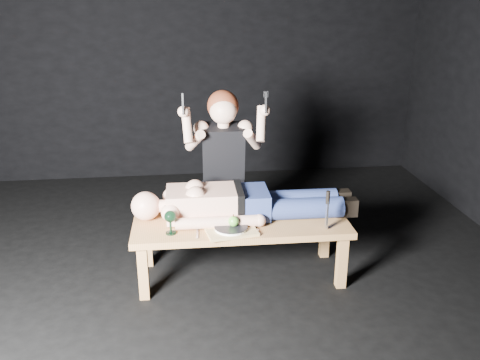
{
  "coord_description": "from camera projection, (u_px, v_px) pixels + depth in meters",
  "views": [
    {
      "loc": [
        -0.2,
        -3.28,
        2.02
      ],
      "look_at": [
        0.21,
        0.17,
        0.75
      ],
      "focal_mm": 38.68,
      "sensor_mm": 36.0,
      "label": 1
    }
  ],
  "objects": [
    {
      "name": "ground",
      "position": [
        214.0,
        285.0,
        3.78
      ],
      "size": [
        5.0,
        5.0,
        0.0
      ],
      "primitive_type": "plane",
      "color": "black",
      "rests_on": "ground"
    },
    {
      "name": "back_wall",
      "position": [
        195.0,
        43.0,
        5.59
      ],
      "size": [
        5.0,
        0.0,
        5.0
      ],
      "primitive_type": "plane",
      "rotation": [
        1.57,
        0.0,
        0.0
      ],
      "color": "black",
      "rests_on": "ground"
    },
    {
      "name": "table",
      "position": [
        241.0,
        249.0,
        3.84
      ],
      "size": [
        1.57,
        0.61,
        0.45
      ],
      "primitive_type": "cube",
      "rotation": [
        0.0,
        0.0,
        -0.01
      ],
      "color": "#A77145",
      "rests_on": "ground"
    },
    {
      "name": "lying_man",
      "position": [
        246.0,
        199.0,
        3.81
      ],
      "size": [
        1.61,
        0.51,
        0.27
      ],
      "primitive_type": null,
      "rotation": [
        0.0,
        0.0,
        -0.01
      ],
      "color": "#E6AF96",
      "rests_on": "table"
    },
    {
      "name": "kneeling_woman",
      "position": [
        223.0,
        166.0,
        4.21
      ],
      "size": [
        0.76,
        0.84,
        1.36
      ],
      "primitive_type": null,
      "rotation": [
        0.0,
        0.0,
        -0.04
      ],
      "color": "black",
      "rests_on": "ground"
    },
    {
      "name": "serving_tray",
      "position": [
        231.0,
        230.0,
        3.59
      ],
      "size": [
        0.38,
        0.3,
        0.02
      ],
      "primitive_type": "cube",
      "rotation": [
        0.0,
        0.0,
        0.16
      ],
      "color": "tan",
      "rests_on": "table"
    },
    {
      "name": "plate",
      "position": [
        231.0,
        228.0,
        3.58
      ],
      "size": [
        0.26,
        0.26,
        0.02
      ],
      "primitive_type": "cylinder",
      "rotation": [
        0.0,
        0.0,
        0.16
      ],
      "color": "white",
      "rests_on": "serving_tray"
    },
    {
      "name": "apple",
      "position": [
        233.0,
        221.0,
        3.58
      ],
      "size": [
        0.07,
        0.07,
        0.07
      ],
      "primitive_type": "sphere",
      "color": "green",
      "rests_on": "plate"
    },
    {
      "name": "goblet",
      "position": [
        170.0,
        222.0,
        3.54
      ],
      "size": [
        0.08,
        0.08,
        0.17
      ],
      "primitive_type": null,
      "rotation": [
        0.0,
        0.0,
        -0.01
      ],
      "color": "black",
      "rests_on": "table"
    },
    {
      "name": "fork_flat",
      "position": [
        197.0,
        233.0,
        3.57
      ],
      "size": [
        0.02,
        0.17,
        0.01
      ],
      "primitive_type": "cube",
      "rotation": [
        0.0,
        0.0,
        -0.06
      ],
      "color": "#B2B2B7",
      "rests_on": "table"
    },
    {
      "name": "knife_flat",
      "position": [
        252.0,
        229.0,
        3.62
      ],
      "size": [
        0.04,
        0.17,
        0.01
      ],
      "primitive_type": "cube",
      "rotation": [
        0.0,
        0.0,
        0.16
      ],
      "color": "#B2B2B7",
      "rests_on": "table"
    },
    {
      "name": "spoon_flat",
      "position": [
        252.0,
        227.0,
        3.66
      ],
      "size": [
        0.09,
        0.15,
        0.01
      ],
      "primitive_type": "cube",
      "rotation": [
        0.0,
        0.0,
        0.48
      ],
      "color": "#B2B2B7",
      "rests_on": "table"
    },
    {
      "name": "carving_knife",
      "position": [
        327.0,
        210.0,
        3.59
      ],
      "size": [
        0.04,
        0.04,
        0.29
      ],
      "primitive_type": null,
      "rotation": [
        0.0,
        0.0,
        -0.01
      ],
      "color": "#B2B2B7",
      "rests_on": "table"
    }
  ]
}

